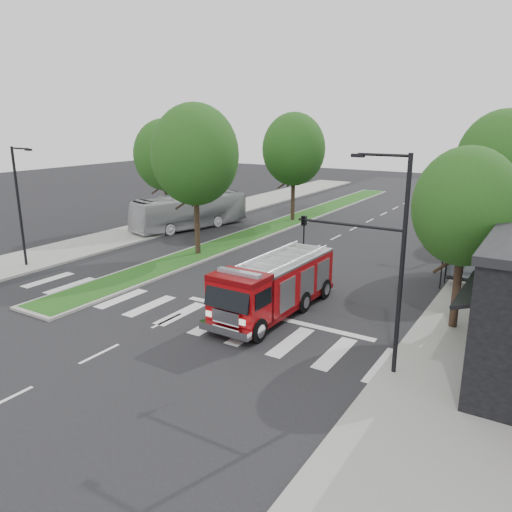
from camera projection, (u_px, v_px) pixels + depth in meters
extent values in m
plane|color=black|center=(217.00, 296.00, 26.48)|extent=(140.00, 140.00, 0.00)
cube|color=gray|center=(499.00, 283.00, 28.32)|extent=(5.00, 80.00, 0.15)
cube|color=gray|center=(148.00, 230.00, 42.01)|extent=(5.00, 80.00, 0.15)
cube|color=gray|center=(282.00, 224.00, 44.27)|extent=(3.00, 50.00, 0.14)
cube|color=#1E4614|center=(282.00, 223.00, 44.25)|extent=(2.60, 49.50, 0.02)
cylinder|color=black|center=(442.00, 267.00, 27.25)|extent=(0.08, 0.08, 2.50)
cylinder|color=black|center=(498.00, 275.00, 25.83)|extent=(0.08, 0.08, 2.50)
cylinder|color=black|center=(446.00, 262.00, 28.23)|extent=(0.08, 0.08, 2.50)
cylinder|color=black|center=(501.00, 270.00, 26.81)|extent=(0.08, 0.08, 2.50)
cube|color=black|center=(474.00, 245.00, 26.69)|extent=(3.20, 1.60, 0.12)
cube|color=#8C99A5|center=(473.00, 264.00, 27.59)|extent=(2.80, 0.04, 1.80)
cube|color=black|center=(470.00, 281.00, 27.22)|extent=(2.40, 0.40, 0.08)
cylinder|color=black|center=(457.00, 289.00, 21.79)|extent=(0.36, 0.36, 3.74)
ellipsoid|color=#0E340E|center=(466.00, 207.00, 20.83)|extent=(4.40, 4.40, 5.06)
cylinder|color=black|center=(494.00, 231.00, 31.55)|extent=(0.36, 0.36, 4.40)
ellipsoid|color=#0E340E|center=(503.00, 163.00, 30.41)|extent=(5.60, 5.60, 6.44)
cylinder|color=black|center=(510.00, 211.00, 39.81)|extent=(0.36, 0.36, 3.96)
cylinder|color=black|center=(197.00, 222.00, 33.83)|extent=(0.36, 0.36, 4.62)
ellipsoid|color=#0E340E|center=(195.00, 155.00, 32.64)|extent=(5.80, 5.80, 6.67)
cylinder|color=black|center=(293.00, 197.00, 45.34)|extent=(0.36, 0.36, 4.40)
ellipsoid|color=#0E340E|center=(294.00, 149.00, 44.21)|extent=(5.60, 5.60, 6.44)
cylinder|color=black|center=(167.00, 203.00, 42.87)|extent=(0.36, 0.36, 4.18)
ellipsoid|color=#0E340E|center=(165.00, 155.00, 41.79)|extent=(5.20, 5.20, 5.98)
cylinder|color=black|center=(402.00, 271.00, 17.22)|extent=(0.16, 0.16, 8.00)
cylinder|color=black|center=(384.00, 155.00, 16.65)|extent=(1.80, 0.10, 0.10)
cube|color=black|center=(358.00, 156.00, 17.12)|extent=(0.45, 0.20, 0.12)
cylinder|color=black|center=(349.00, 225.00, 17.87)|extent=(4.00, 0.10, 0.10)
imported|color=black|center=(304.00, 230.00, 18.89)|extent=(0.18, 0.22, 1.10)
cylinder|color=black|center=(19.00, 209.00, 30.69)|extent=(0.16, 0.16, 7.50)
cylinder|color=black|center=(20.00, 148.00, 29.32)|extent=(1.60, 0.10, 0.10)
cube|color=black|center=(28.00, 150.00, 28.93)|extent=(0.45, 0.20, 0.12)
cylinder|color=black|center=(493.00, 191.00, 36.50)|extent=(0.16, 0.16, 8.00)
cylinder|color=black|center=(486.00, 136.00, 35.93)|extent=(1.80, 0.10, 0.10)
cube|color=black|center=(473.00, 136.00, 36.40)|extent=(0.45, 0.20, 0.12)
cube|color=#620507|center=(275.00, 303.00, 24.07)|extent=(2.60, 8.13, 0.24)
cube|color=#98080C|center=(283.00, 279.00, 24.43)|extent=(2.56, 6.21, 1.92)
cube|color=#98080C|center=(240.00, 302.00, 21.40)|extent=(2.44, 1.79, 2.02)
cube|color=#B2B2B7|center=(284.00, 259.00, 24.16)|extent=(2.56, 6.21, 0.12)
cylinder|color=#B2B2B7|center=(269.00, 253.00, 24.57)|extent=(0.24, 5.76, 0.10)
cylinder|color=#B2B2B7|center=(300.00, 258.00, 23.65)|extent=(0.24, 5.76, 0.10)
cube|color=silver|center=(225.00, 330.00, 20.75)|extent=(2.51, 0.40, 0.34)
cube|color=#8C99A5|center=(239.00, 273.00, 21.06)|extent=(2.12, 0.39, 0.17)
cylinder|color=black|center=(216.00, 319.00, 22.01)|extent=(0.36, 1.06, 1.06)
cylinder|color=black|center=(258.00, 330.00, 20.84)|extent=(0.36, 1.06, 1.06)
cylinder|color=black|center=(264.00, 293.00, 25.26)|extent=(0.36, 1.06, 1.06)
cylinder|color=black|center=(303.00, 302.00, 24.10)|extent=(0.36, 1.06, 1.06)
cylinder|color=black|center=(287.00, 282.00, 27.12)|extent=(0.36, 1.06, 1.06)
cylinder|color=black|center=(324.00, 289.00, 25.96)|extent=(0.36, 1.06, 1.06)
imported|color=#B7B7BC|center=(190.00, 211.00, 42.54)|extent=(5.33, 10.92, 2.97)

